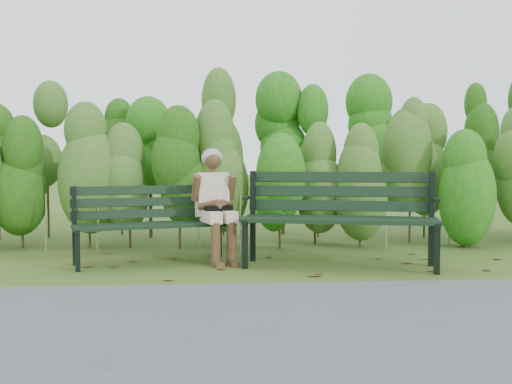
{
  "coord_description": "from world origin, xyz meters",
  "views": [
    {
      "loc": [
        -0.49,
        -6.12,
        1.09
      ],
      "look_at": [
        0.0,
        0.35,
        0.75
      ],
      "focal_mm": 42.0,
      "sensor_mm": 36.0,
      "label": 1
    }
  ],
  "objects": [
    {
      "name": "footpath",
      "position": [
        0.0,
        -2.2,
        0.01
      ],
      "size": [
        60.0,
        2.5,
        0.01
      ],
      "primitive_type": "cube",
      "color": "#474749",
      "rests_on": "ground"
    },
    {
      "name": "bench_left",
      "position": [
        -1.12,
        0.32,
        0.49
      ],
      "size": [
        1.73,
        0.98,
        0.82
      ],
      "color": "black",
      "rests_on": "ground"
    },
    {
      "name": "seated_woman",
      "position": [
        -0.44,
        0.34,
        0.69
      ],
      "size": [
        0.53,
        0.76,
        1.22
      ],
      "color": "beige",
      "rests_on": "ground"
    },
    {
      "name": "hedge_band",
      "position": [
        0.0,
        1.86,
        1.26
      ],
      "size": [
        11.04,
        1.67,
        2.42
      ],
      "color": "#47381E",
      "rests_on": "ground"
    },
    {
      "name": "leaf_litter",
      "position": [
        0.29,
        -0.18,
        0.0
      ],
      "size": [
        5.84,
        2.15,
        0.01
      ],
      "color": "brown",
      "rests_on": "ground"
    },
    {
      "name": "bench_right",
      "position": [
        0.84,
        -0.02,
        0.58
      ],
      "size": [
        2.05,
        1.09,
        0.98
      ],
      "color": "black",
      "rests_on": "ground"
    },
    {
      "name": "ground",
      "position": [
        0.0,
        0.0,
        0.0
      ],
      "size": [
        80.0,
        80.0,
        0.0
      ],
      "primitive_type": "plane",
      "color": "#31581B"
    }
  ]
}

